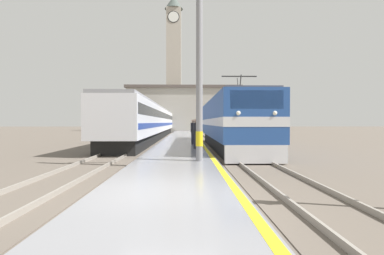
{
  "coord_description": "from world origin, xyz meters",
  "views": [
    {
      "loc": [
        0.44,
        -6.9,
        1.89
      ],
      "look_at": [
        1.0,
        24.01,
        1.36
      ],
      "focal_mm": 28.0,
      "sensor_mm": 36.0,
      "label": 1
    }
  ],
  "objects": [
    {
      "name": "catenary_mast",
      "position": [
        1.04,
        5.17,
        4.48
      ],
      "size": [
        2.83,
        0.29,
        8.34
      ],
      "color": "gray",
      "rests_on": "platform"
    },
    {
      "name": "locomotive_train",
      "position": [
        3.48,
        14.69,
        1.85
      ],
      "size": [
        2.92,
        17.54,
        4.58
      ],
      "color": "black",
      "rests_on": "ground"
    },
    {
      "name": "station_building",
      "position": [
        -0.1,
        50.69,
        4.37
      ],
      "size": [
        21.42,
        7.39,
        8.69
      ],
      "color": "#A8A399",
      "rests_on": "ground"
    },
    {
      "name": "passenger_train",
      "position": [
        -3.62,
        28.57,
        1.97
      ],
      "size": [
        2.92,
        39.57,
        3.63
      ],
      "color": "black",
      "rests_on": "ground"
    },
    {
      "name": "platform",
      "position": [
        0.0,
        25.0,
        0.16
      ],
      "size": [
        3.44,
        140.0,
        0.33
      ],
      "color": "gray",
      "rests_on": "ground"
    },
    {
      "name": "second_waiting_passenger",
      "position": [
        0.99,
        10.9,
        1.26
      ],
      "size": [
        0.34,
        0.34,
        1.76
      ],
      "color": "#23232D",
      "rests_on": "platform"
    },
    {
      "name": "clock_tower",
      "position": [
        -2.33,
        58.29,
        15.32
      ],
      "size": [
        3.92,
        3.92,
        29.23
      ],
      "color": "#ADA393",
      "rests_on": "ground"
    },
    {
      "name": "rail_track_near",
      "position": [
        3.48,
        25.0,
        0.03
      ],
      "size": [
        2.83,
        140.0,
        0.16
      ],
      "color": "#60564C",
      "rests_on": "ground"
    },
    {
      "name": "person_on_platform",
      "position": [
        0.89,
        14.5,
        1.26
      ],
      "size": [
        0.34,
        0.34,
        1.76
      ],
      "color": "#23232D",
      "rests_on": "platform"
    },
    {
      "name": "ground_plane",
      "position": [
        0.0,
        30.0,
        0.0
      ],
      "size": [
        200.0,
        200.0,
        0.0
      ],
      "primitive_type": "plane",
      "color": "#60564C"
    },
    {
      "name": "rail_track_far",
      "position": [
        -3.62,
        25.0,
        0.03
      ],
      "size": [
        2.83,
        140.0,
        0.16
      ],
      "color": "#60564C",
      "rests_on": "ground"
    }
  ]
}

